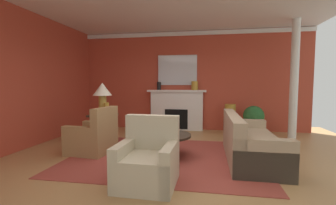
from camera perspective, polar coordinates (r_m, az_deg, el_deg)
ground_plane at (r=4.35m, az=0.94°, el=-14.45°), size 8.57×8.57×0.00m
wall_fireplace at (r=7.37m, az=4.88°, el=5.29°), size 7.19×0.12×3.04m
wall_window at (r=5.92m, az=-32.71°, el=4.81°), size 0.12×7.02×3.04m
crown_moulding at (r=7.45m, az=4.90°, el=16.45°), size 7.19×0.08×0.12m
area_rug at (r=4.66m, az=-0.69°, el=-13.10°), size 3.63×2.79×0.01m
fireplace at (r=7.24m, az=2.15°, el=-2.09°), size 1.80×0.35×1.24m
mantel_mirror at (r=7.32m, az=2.31°, el=7.91°), size 1.21×0.04×0.92m
sofa at (r=4.67m, az=19.18°, el=-9.58°), size 0.90×2.10×0.85m
armchair_near_window at (r=5.09m, az=-17.78°, el=-8.28°), size 0.88×0.88×0.95m
armchair_facing_fireplace at (r=3.40m, az=-5.00°, el=-14.51°), size 0.82×0.82×0.95m
coffee_table at (r=4.57m, az=-0.69°, el=-9.16°), size 1.00×1.00×0.45m
side_table at (r=5.81m, az=-15.57°, el=-5.73°), size 0.56×0.56×0.70m
table_lamp at (r=5.72m, az=-15.74°, el=2.43°), size 0.44×0.44×0.75m
vase_tall_corner at (r=6.93m, az=14.91°, el=-3.89°), size 0.31×0.31×0.85m
vase_on_side_table at (r=5.57m, az=-14.80°, el=-1.51°), size 0.12×0.12×0.29m
vase_mantel_right at (r=7.09m, az=6.54°, el=4.11°), size 0.20×0.20×0.26m
vase_mantel_left at (r=7.24m, az=-2.22°, el=4.08°), size 0.12×0.12×0.25m
book_red_cover at (r=4.52m, az=-1.59°, el=-7.58°), size 0.24×0.20×0.04m
potted_plant at (r=6.76m, az=20.19°, el=-3.63°), size 0.56×0.56×0.83m
column_white at (r=6.76m, az=28.45°, el=4.85°), size 0.20×0.20×3.04m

